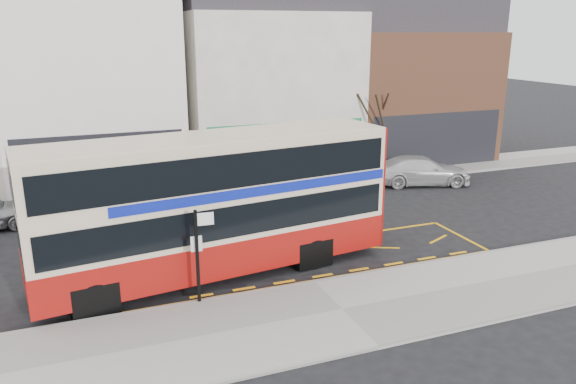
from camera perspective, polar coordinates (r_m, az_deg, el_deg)
name	(u,v)px	position (r m, az deg, el deg)	size (l,w,h in m)	color
ground	(310,281)	(18.03, 2.22, -8.98)	(120.00, 120.00, 0.00)	black
pavement	(342,311)	(16.13, 5.51, -11.96)	(40.00, 4.00, 0.15)	#A19E98
kerb	(314,283)	(17.68, 2.70, -9.24)	(40.00, 0.15, 0.15)	gray
far_pavement	(222,189)	(27.82, -6.74, 0.26)	(50.00, 3.00, 0.15)	#A19E98
road_markings	(291,262)	(19.37, 0.34, -7.09)	(14.00, 3.40, 0.01)	#F1A60C
terrace_left	(90,78)	(30.06, -19.45, 10.84)	(8.00, 8.01, 11.80)	white
terrace_green_shop	(262,78)	(31.68, -2.64, 11.50)	(9.00, 8.01, 11.30)	white
terrace_right	(402,82)	(35.60, 11.50, 10.92)	(9.00, 8.01, 10.30)	#995A3D
double_decker_bus	(216,203)	(17.85, -7.31, -1.14)	(11.60, 4.03, 4.54)	beige
bus_stop_post	(199,247)	(15.97, -9.04, -5.50)	(0.68, 0.14, 2.75)	black
car_grey	(229,188)	(25.84, -6.00, 0.39)	(1.40, 4.01, 1.32)	#3E3F46
car_white	(421,171)	(29.48, 13.38, 2.14)	(2.02, 4.97, 1.44)	silver
street_tree_right	(370,103)	(30.26, 8.36, 8.91)	(2.66, 2.66, 5.73)	black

